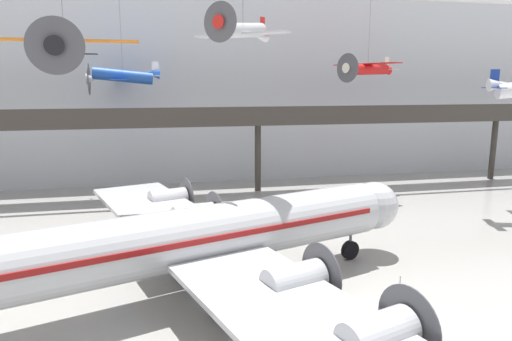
{
  "coord_description": "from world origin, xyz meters",
  "views": [
    {
      "loc": [
        -10.71,
        -19.07,
        11.94
      ],
      "look_at": [
        -4.08,
        11.97,
        5.84
      ],
      "focal_mm": 32.0,
      "sensor_mm": 36.0,
      "label": 1
    }
  ],
  "objects_px": {
    "airliner_silver_main": "(190,239)",
    "suspended_plane_red_highwing": "(368,69)",
    "suspended_plane_silver_racer": "(243,31)",
    "stanchion_barrier": "(400,288)",
    "info_sign_pedestal": "(388,303)",
    "suspended_plane_orange_highwing": "(65,50)",
    "suspended_plane_blue_trainer": "(123,76)"
  },
  "relations": [
    {
      "from": "suspended_plane_orange_highwing",
      "to": "suspended_plane_blue_trainer",
      "type": "distance_m",
      "value": 16.9
    },
    {
      "from": "suspended_plane_orange_highwing",
      "to": "info_sign_pedestal",
      "type": "xyz_separation_m",
      "value": [
        17.46,
        -13.01,
        -13.67
      ]
    },
    {
      "from": "suspended_plane_orange_highwing",
      "to": "info_sign_pedestal",
      "type": "relative_size",
      "value": 7.74
    },
    {
      "from": "suspended_plane_red_highwing",
      "to": "stanchion_barrier",
      "type": "distance_m",
      "value": 28.27
    },
    {
      "from": "stanchion_barrier",
      "to": "suspended_plane_blue_trainer",
      "type": "bearing_deg",
      "value": 120.89
    },
    {
      "from": "suspended_plane_silver_racer",
      "to": "suspended_plane_red_highwing",
      "type": "bearing_deg",
      "value": 179.51
    },
    {
      "from": "suspended_plane_silver_racer",
      "to": "info_sign_pedestal",
      "type": "bearing_deg",
      "value": 80.36
    },
    {
      "from": "suspended_plane_blue_trainer",
      "to": "stanchion_barrier",
      "type": "height_order",
      "value": "suspended_plane_blue_trainer"
    },
    {
      "from": "suspended_plane_orange_highwing",
      "to": "suspended_plane_red_highwing",
      "type": "bearing_deg",
      "value": 112.8
    },
    {
      "from": "airliner_silver_main",
      "to": "suspended_plane_red_highwing",
      "type": "bearing_deg",
      "value": 28.79
    },
    {
      "from": "airliner_silver_main",
      "to": "info_sign_pedestal",
      "type": "height_order",
      "value": "airliner_silver_main"
    },
    {
      "from": "airliner_silver_main",
      "to": "stanchion_barrier",
      "type": "height_order",
      "value": "airliner_silver_main"
    },
    {
      "from": "airliner_silver_main",
      "to": "suspended_plane_blue_trainer",
      "type": "relative_size",
      "value": 3.54
    },
    {
      "from": "info_sign_pedestal",
      "to": "suspended_plane_blue_trainer",
      "type": "bearing_deg",
      "value": 109.16
    },
    {
      "from": "suspended_plane_silver_racer",
      "to": "stanchion_barrier",
      "type": "distance_m",
      "value": 18.01
    },
    {
      "from": "suspended_plane_blue_trainer",
      "to": "stanchion_barrier",
      "type": "bearing_deg",
      "value": 118.63
    },
    {
      "from": "suspended_plane_red_highwing",
      "to": "stanchion_barrier",
      "type": "relative_size",
      "value": 8.07
    },
    {
      "from": "stanchion_barrier",
      "to": "suspended_plane_orange_highwing",
      "type": "bearing_deg",
      "value": 149.76
    },
    {
      "from": "suspended_plane_red_highwing",
      "to": "airliner_silver_main",
      "type": "bearing_deg",
      "value": 23.43
    },
    {
      "from": "info_sign_pedestal",
      "to": "suspended_plane_silver_racer",
      "type": "bearing_deg",
      "value": 118.98
    },
    {
      "from": "suspended_plane_silver_racer",
      "to": "suspended_plane_blue_trainer",
      "type": "distance_m",
      "value": 23.12
    },
    {
      "from": "suspended_plane_silver_racer",
      "to": "suspended_plane_red_highwing",
      "type": "relative_size",
      "value": 0.75
    },
    {
      "from": "airliner_silver_main",
      "to": "stanchion_barrier",
      "type": "bearing_deg",
      "value": -26.96
    },
    {
      "from": "suspended_plane_orange_highwing",
      "to": "suspended_plane_blue_trainer",
      "type": "xyz_separation_m",
      "value": [
        2.51,
        16.65,
        -1.5
      ]
    },
    {
      "from": "suspended_plane_red_highwing",
      "to": "stanchion_barrier",
      "type": "xyz_separation_m",
      "value": [
        -8.64,
        -23.52,
        -13.1
      ]
    },
    {
      "from": "suspended_plane_red_highwing",
      "to": "suspended_plane_silver_racer",
      "type": "bearing_deg",
      "value": 22.5
    },
    {
      "from": "airliner_silver_main",
      "to": "suspended_plane_blue_trainer",
      "type": "distance_m",
      "value": 27.92
    },
    {
      "from": "suspended_plane_orange_highwing",
      "to": "stanchion_barrier",
      "type": "height_order",
      "value": "suspended_plane_orange_highwing"
    },
    {
      "from": "suspended_plane_silver_racer",
      "to": "stanchion_barrier",
      "type": "height_order",
      "value": "suspended_plane_silver_racer"
    },
    {
      "from": "airliner_silver_main",
      "to": "suspended_plane_orange_highwing",
      "type": "bearing_deg",
      "value": 110.58
    },
    {
      "from": "suspended_plane_red_highwing",
      "to": "suspended_plane_orange_highwing",
      "type": "relative_size",
      "value": 0.91
    },
    {
      "from": "airliner_silver_main",
      "to": "suspended_plane_silver_racer",
      "type": "bearing_deg",
      "value": 32.41
    }
  ]
}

